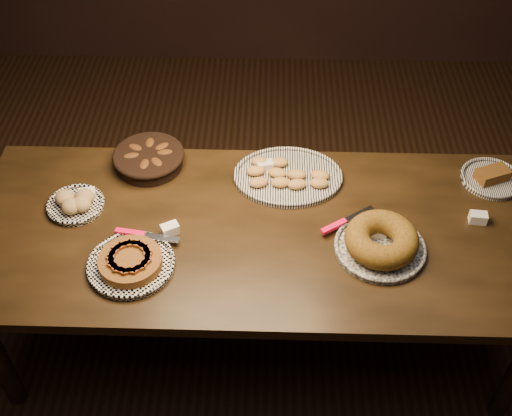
{
  "coord_description": "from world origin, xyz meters",
  "views": [
    {
      "loc": [
        0.04,
        -1.8,
        2.67
      ],
      "look_at": [
        -0.01,
        0.05,
        0.82
      ],
      "focal_mm": 45.0,
      "sensor_mm": 36.0,
      "label": 1
    }
  ],
  "objects_px": {
    "bundt_cake_plate": "(381,242)",
    "apple_tart_plate": "(131,262)",
    "madeleine_platter": "(287,176)",
    "buffet_table": "(258,241)"
  },
  "relations": [
    {
      "from": "buffet_table",
      "to": "apple_tart_plate",
      "type": "distance_m",
      "value": 0.54
    },
    {
      "from": "apple_tart_plate",
      "to": "madeleine_platter",
      "type": "relative_size",
      "value": 0.72
    },
    {
      "from": "buffet_table",
      "to": "apple_tart_plate",
      "type": "xyz_separation_m",
      "value": [
        -0.49,
        -0.21,
        0.1
      ]
    },
    {
      "from": "bundt_cake_plate",
      "to": "apple_tart_plate",
      "type": "bearing_deg",
      "value": -171.76
    },
    {
      "from": "apple_tart_plate",
      "to": "bundt_cake_plate",
      "type": "relative_size",
      "value": 0.83
    },
    {
      "from": "buffet_table",
      "to": "madeleine_platter",
      "type": "distance_m",
      "value": 0.34
    },
    {
      "from": "madeleine_platter",
      "to": "bundt_cake_plate",
      "type": "relative_size",
      "value": 1.15
    },
    {
      "from": "apple_tart_plate",
      "to": "madeleine_platter",
      "type": "distance_m",
      "value": 0.8
    },
    {
      "from": "buffet_table",
      "to": "bundt_cake_plate",
      "type": "distance_m",
      "value": 0.51
    },
    {
      "from": "apple_tart_plate",
      "to": "bundt_cake_plate",
      "type": "xyz_separation_m",
      "value": [
        0.97,
        0.11,
        0.02
      ]
    }
  ]
}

